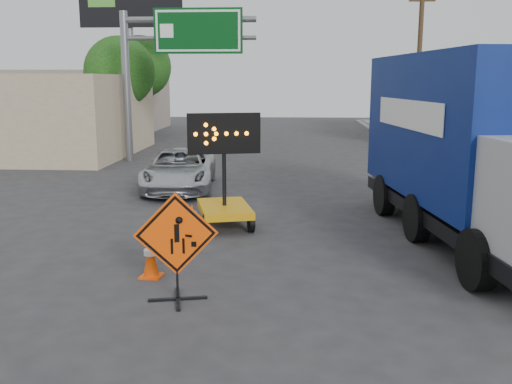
# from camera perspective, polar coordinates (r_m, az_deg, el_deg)

# --- Properties ---
(ground) EXTENTS (100.00, 100.00, 0.00)m
(ground) POSITION_cam_1_polar(r_m,az_deg,el_deg) (9.16, -3.98, -13.11)
(ground) COLOR #2D2D30
(ground) RESTS_ON ground
(curb_right) EXTENTS (0.40, 60.00, 0.12)m
(curb_right) POSITION_cam_1_polar(r_m,az_deg,el_deg) (24.33, 17.99, 1.88)
(curb_right) COLOR gray
(curb_right) RESTS_ON ground
(sidewalk_right) EXTENTS (4.00, 60.00, 0.15)m
(sidewalk_right) POSITION_cam_1_polar(r_m,az_deg,el_deg) (25.00, 23.10, 1.80)
(sidewalk_right) COLOR gray
(sidewalk_right) RESTS_ON ground
(storefront_left_far) EXTENTS (12.00, 10.00, 4.40)m
(storefront_left_far) POSITION_cam_1_polar(r_m,az_deg,el_deg) (45.27, -17.50, 8.70)
(storefront_left_far) COLOR gray
(storefront_left_far) RESTS_ON ground
(building_right_far) EXTENTS (10.00, 14.00, 4.60)m
(building_right_far) POSITION_cam_1_polar(r_m,az_deg,el_deg) (40.09, 21.04, 8.36)
(building_right_far) COLOR #C2AC8C
(building_right_far) RESTS_ON ground
(highway_gantry) EXTENTS (6.18, 0.38, 6.90)m
(highway_gantry) POSITION_cam_1_polar(r_m,az_deg,el_deg) (26.84, -8.64, 13.85)
(highway_gantry) COLOR slate
(highway_gantry) RESTS_ON ground
(billboard) EXTENTS (6.10, 0.54, 9.85)m
(billboard) POSITION_cam_1_polar(r_m,az_deg,el_deg) (35.62, -12.40, 16.72)
(billboard) COLOR slate
(billboard) RESTS_ON ground
(utility_pole_far) EXTENTS (1.80, 0.26, 9.00)m
(utility_pole_far) POSITION_cam_1_polar(r_m,az_deg,el_deg) (33.00, 15.98, 12.36)
(utility_pole_far) COLOR #46371E
(utility_pole_far) RESTS_ON ground
(tree_left_near) EXTENTS (3.71, 3.71, 6.03)m
(tree_left_near) POSITION_cam_1_polar(r_m,az_deg,el_deg) (31.62, -13.48, 11.61)
(tree_left_near) COLOR #46371E
(tree_left_near) RESTS_ON ground
(tree_left_far) EXTENTS (4.10, 4.10, 6.66)m
(tree_left_far) POSITION_cam_1_polar(r_m,az_deg,el_deg) (39.60, -11.50, 12.17)
(tree_left_far) COLOR #46371E
(tree_left_far) RESTS_ON ground
(construction_sign) EXTENTS (1.41, 1.01, 1.91)m
(construction_sign) POSITION_cam_1_polar(r_m,az_deg,el_deg) (9.84, -7.97, -5.23)
(construction_sign) COLOR black
(construction_sign) RESTS_ON ground
(arrow_board) EXTENTS (1.82, 2.31, 2.94)m
(arrow_board) POSITION_cam_1_polar(r_m,az_deg,el_deg) (14.80, -3.17, -0.95)
(arrow_board) COLOR orange
(arrow_board) RESTS_ON ground
(pickup_truck) EXTENTS (2.77, 5.22, 1.40)m
(pickup_truck) POSITION_cam_1_polar(r_m,az_deg,el_deg) (19.93, -7.65, 2.23)
(pickup_truck) COLOR silver
(pickup_truck) RESTS_ON ground
(box_truck) EXTENTS (3.84, 9.49, 4.37)m
(box_truck) POSITION_cam_1_polar(r_m,az_deg,el_deg) (14.15, 21.24, 3.19)
(box_truck) COLOR black
(box_truck) RESTS_ON ground
(cone_a) EXTENTS (0.45, 0.45, 0.79)m
(cone_a) POSITION_cam_1_polar(r_m,az_deg,el_deg) (11.25, -10.49, -6.45)
(cone_a) COLOR #FF4B05
(cone_a) RESTS_ON ground
(cone_b) EXTENTS (0.45, 0.45, 0.69)m
(cone_b) POSITION_cam_1_polar(r_m,az_deg,el_deg) (14.52, -6.41, -2.51)
(cone_b) COLOR #FF4B05
(cone_b) RESTS_ON ground
(cone_c) EXTENTS (0.38, 0.38, 0.64)m
(cone_c) POSITION_cam_1_polar(r_m,az_deg,el_deg) (14.89, -8.48, -2.31)
(cone_c) COLOR #FF4B05
(cone_c) RESTS_ON ground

